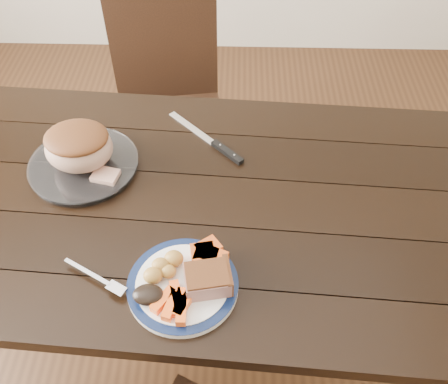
{
  "coord_description": "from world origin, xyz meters",
  "views": [
    {
      "loc": [
        0.11,
        -0.9,
        1.76
      ],
      "look_at": [
        0.08,
        -0.02,
        0.8
      ],
      "focal_mm": 40.0,
      "sensor_mm": 36.0,
      "label": 1
    }
  ],
  "objects_px": {
    "serving_platter": "(84,166)",
    "pork_slice": "(207,280)",
    "roast_joint": "(79,148)",
    "fork": "(99,279)",
    "chair_far": "(169,99)",
    "dinner_plate": "(183,286)",
    "dining_table": "(196,220)",
    "carving_knife": "(218,146)"
  },
  "relations": [
    {
      "from": "pork_slice",
      "to": "carving_knife",
      "type": "height_order",
      "value": "pork_slice"
    },
    {
      "from": "chair_far",
      "to": "dinner_plate",
      "type": "xyz_separation_m",
      "value": [
        0.16,
        -1.02,
        0.23
      ]
    },
    {
      "from": "serving_platter",
      "to": "pork_slice",
      "type": "height_order",
      "value": "pork_slice"
    },
    {
      "from": "serving_platter",
      "to": "pork_slice",
      "type": "bearing_deg",
      "value": -46.38
    },
    {
      "from": "fork",
      "to": "roast_joint",
      "type": "xyz_separation_m",
      "value": [
        -0.12,
        0.38,
        0.06
      ]
    },
    {
      "from": "dining_table",
      "to": "carving_knife",
      "type": "relative_size",
      "value": 6.85
    },
    {
      "from": "dining_table",
      "to": "roast_joint",
      "type": "height_order",
      "value": "roast_joint"
    },
    {
      "from": "dining_table",
      "to": "fork",
      "type": "distance_m",
      "value": 0.36
    },
    {
      "from": "fork",
      "to": "carving_knife",
      "type": "bearing_deg",
      "value": 90.57
    },
    {
      "from": "dining_table",
      "to": "serving_platter",
      "type": "relative_size",
      "value": 5.44
    },
    {
      "from": "chair_far",
      "to": "fork",
      "type": "xyz_separation_m",
      "value": [
        -0.04,
        -1.01,
        0.25
      ]
    },
    {
      "from": "dining_table",
      "to": "fork",
      "type": "height_order",
      "value": "fork"
    },
    {
      "from": "pork_slice",
      "to": "chair_far",
      "type": "bearing_deg",
      "value": 101.83
    },
    {
      "from": "fork",
      "to": "roast_joint",
      "type": "distance_m",
      "value": 0.41
    },
    {
      "from": "fork",
      "to": "carving_knife",
      "type": "distance_m",
      "value": 0.55
    },
    {
      "from": "dinner_plate",
      "to": "fork",
      "type": "distance_m",
      "value": 0.2
    },
    {
      "from": "dining_table",
      "to": "fork",
      "type": "relative_size",
      "value": 10.09
    },
    {
      "from": "dining_table",
      "to": "serving_platter",
      "type": "distance_m",
      "value": 0.36
    },
    {
      "from": "serving_platter",
      "to": "carving_knife",
      "type": "xyz_separation_m",
      "value": [
        0.38,
        0.1,
        -0.0
      ]
    },
    {
      "from": "chair_far",
      "to": "pork_slice",
      "type": "xyz_separation_m",
      "value": [
        0.21,
        -1.02,
        0.27
      ]
    },
    {
      "from": "roast_joint",
      "to": "dinner_plate",
      "type": "bearing_deg",
      "value": -50.79
    },
    {
      "from": "chair_far",
      "to": "dining_table",
      "type": "bearing_deg",
      "value": 93.43
    },
    {
      "from": "dinner_plate",
      "to": "dining_table",
      "type": "bearing_deg",
      "value": 88.22
    },
    {
      "from": "serving_platter",
      "to": "roast_joint",
      "type": "bearing_deg",
      "value": 0.0
    },
    {
      "from": "chair_far",
      "to": "fork",
      "type": "distance_m",
      "value": 1.04
    },
    {
      "from": "dining_table",
      "to": "pork_slice",
      "type": "height_order",
      "value": "pork_slice"
    },
    {
      "from": "pork_slice",
      "to": "carving_knife",
      "type": "bearing_deg",
      "value": 89.23
    },
    {
      "from": "serving_platter",
      "to": "chair_far",
      "type": "bearing_deg",
      "value": 75.67
    },
    {
      "from": "dinner_plate",
      "to": "pork_slice",
      "type": "xyz_separation_m",
      "value": [
        0.06,
        -0.0,
        0.03
      ]
    },
    {
      "from": "dinner_plate",
      "to": "serving_platter",
      "type": "xyz_separation_m",
      "value": [
        -0.32,
        0.39,
        0.0
      ]
    },
    {
      "from": "chair_far",
      "to": "carving_knife",
      "type": "distance_m",
      "value": 0.62
    },
    {
      "from": "roast_joint",
      "to": "pork_slice",
      "type": "bearing_deg",
      "value": -46.38
    },
    {
      "from": "fork",
      "to": "serving_platter",
      "type": "bearing_deg",
      "value": 136.45
    },
    {
      "from": "dining_table",
      "to": "carving_knife",
      "type": "distance_m",
      "value": 0.24
    },
    {
      "from": "pork_slice",
      "to": "carving_knife",
      "type": "xyz_separation_m",
      "value": [
        0.01,
        0.49,
        -0.04
      ]
    },
    {
      "from": "chair_far",
      "to": "roast_joint",
      "type": "bearing_deg",
      "value": 66.49
    },
    {
      "from": "chair_far",
      "to": "serving_platter",
      "type": "bearing_deg",
      "value": 66.49
    },
    {
      "from": "carving_knife",
      "to": "dinner_plate",
      "type": "bearing_deg",
      "value": -52.61
    },
    {
      "from": "pork_slice",
      "to": "carving_knife",
      "type": "distance_m",
      "value": 0.49
    },
    {
      "from": "chair_far",
      "to": "pork_slice",
      "type": "relative_size",
      "value": 9.14
    },
    {
      "from": "fork",
      "to": "dining_table",
      "type": "bearing_deg",
      "value": 82.2
    },
    {
      "from": "dinner_plate",
      "to": "chair_far",
      "type": "bearing_deg",
      "value": 98.73
    }
  ]
}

